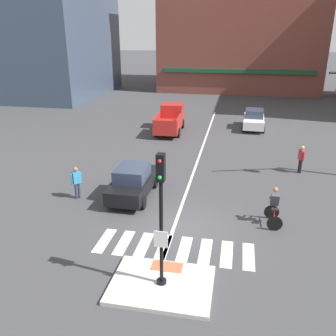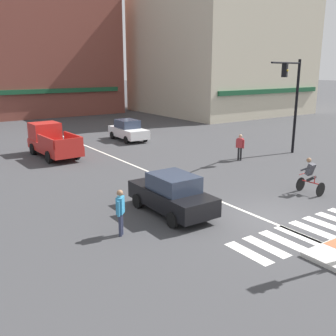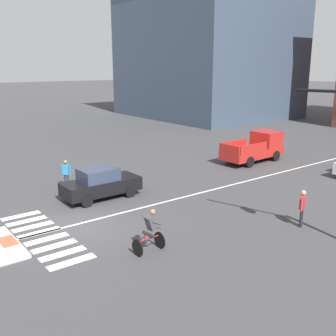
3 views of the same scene
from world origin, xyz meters
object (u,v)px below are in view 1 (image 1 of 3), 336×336
object	(u,v)px
signal_pole	(161,210)
car_white_eastbound_distant	(254,119)
car_black_westbound_near	(133,182)
cyclist	(274,206)
pedestrian_at_curb_left	(77,180)
pedestrian_waiting_far_side	(301,157)
pickup_truck_red_westbound_distant	(170,119)

from	to	relation	value
signal_pole	car_white_eastbound_distant	distance (m)	22.16
car_black_westbound_near	car_white_eastbound_distant	world-z (taller)	same
cyclist	pedestrian_at_curb_left	distance (m)	9.47
pedestrian_waiting_far_side	cyclist	bearing A→B (deg)	-107.00
car_black_westbound_near	pedestrian_waiting_far_side	xyz separation A→B (m)	(8.77, 5.10, 0.17)
pedestrian_at_curb_left	pedestrian_waiting_far_side	bearing A→B (deg)	27.04
pickup_truck_red_westbound_distant	cyclist	distance (m)	16.37
signal_pole	car_white_eastbound_distant	bearing A→B (deg)	80.99
cyclist	car_white_eastbound_distant	bearing A→B (deg)	91.46
pickup_truck_red_westbound_distant	pedestrian_waiting_far_side	world-z (taller)	pickup_truck_red_westbound_distant
car_black_westbound_near	car_white_eastbound_distant	xyz separation A→B (m)	(6.32, 15.25, 0.00)
signal_pole	pickup_truck_red_westbound_distant	xyz separation A→B (m)	(-3.45, 19.65, -1.87)
pedestrian_waiting_far_side	pickup_truck_red_westbound_distant	bearing A→B (deg)	139.48
car_black_westbound_near	cyclist	bearing A→B (deg)	-12.74
car_black_westbound_near	pickup_truck_red_westbound_distant	distance (m)	13.12
pedestrian_waiting_far_side	car_white_eastbound_distant	bearing A→B (deg)	103.59
pedestrian_waiting_far_side	pedestrian_at_curb_left	bearing A→B (deg)	-152.96
signal_pole	pedestrian_waiting_far_side	bearing A→B (deg)	63.09
pickup_truck_red_westbound_distant	pedestrian_waiting_far_side	size ratio (longest dim) A/B	3.10
pickup_truck_red_westbound_distant	pedestrian_at_curb_left	world-z (taller)	pickup_truck_red_westbound_distant
signal_pole	pickup_truck_red_westbound_distant	distance (m)	20.04
car_white_eastbound_distant	pedestrian_waiting_far_side	world-z (taller)	pedestrian_waiting_far_side
pedestrian_at_curb_left	pedestrian_waiting_far_side	distance (m)	12.87
signal_pole	pedestrian_at_curb_left	world-z (taller)	signal_pole
signal_pole	car_black_westbound_near	size ratio (longest dim) A/B	1.09
car_white_eastbound_distant	pedestrian_waiting_far_side	xyz separation A→B (m)	(2.45, -10.15, 0.17)
cyclist	car_black_westbound_near	bearing A→B (deg)	167.26
signal_pole	pedestrian_waiting_far_side	distance (m)	13.19
cyclist	pedestrian_at_curb_left	bearing A→B (deg)	175.30
car_black_westbound_near	signal_pole	bearing A→B (deg)	-66.39
car_white_eastbound_distant	pickup_truck_red_westbound_distant	world-z (taller)	pickup_truck_red_westbound_distant
pickup_truck_red_westbound_distant	cyclist	bearing A→B (deg)	-63.36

